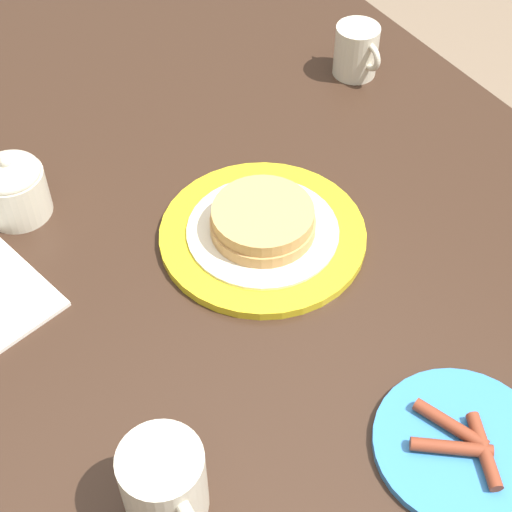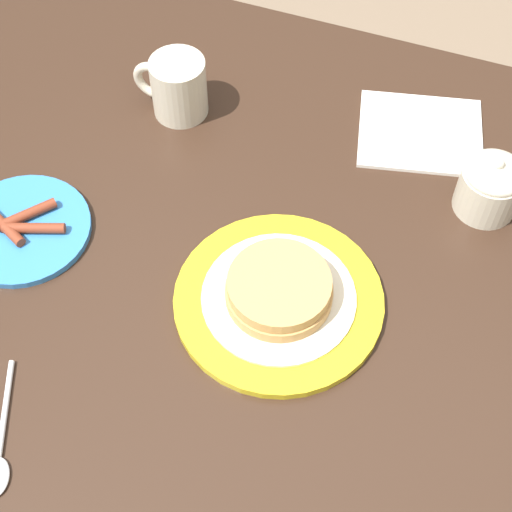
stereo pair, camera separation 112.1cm
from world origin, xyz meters
The scene contains 6 objects.
dining_table centered at (0.00, 0.00, 0.66)m, with size 1.56×0.99×0.77m.
pancake_plate centered at (-0.05, 0.04, 0.79)m, with size 0.26×0.26×0.05m.
side_plate_bacon centered at (0.31, 0.05, 0.78)m, with size 0.18×0.18×0.02m.
coffee_mug centered at (0.20, -0.23, 0.82)m, with size 0.11×0.08×0.09m.
creamer_pitcher centered at (-0.27, 0.35, 0.81)m, with size 0.10×0.07×0.09m.
sugar_bowl centered at (-0.26, -0.21, 0.81)m, with size 0.08×0.08×0.09m.
Camera 1 is at (0.52, -0.33, 1.50)m, focal length 55.00 mm.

